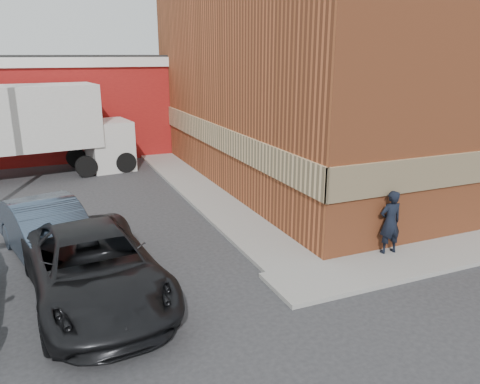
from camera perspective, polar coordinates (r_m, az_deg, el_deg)
name	(u,v)px	position (r m, az deg, el deg)	size (l,w,h in m)	color
ground	(276,274)	(12.77, 4.36, -9.93)	(90.00, 90.00, 0.00)	#28282B
brick_building	(349,75)	(23.62, 13.15, 13.69)	(14.25, 18.25, 9.36)	#AA522C
sidewalk_west	(194,186)	(20.79, -5.63, 0.76)	(1.80, 18.00, 0.12)	gray
warehouse	(26,105)	(30.25, -24.65, 9.61)	(16.30, 8.30, 5.60)	maroon
man	(390,222)	(14.06, 17.84, -3.51)	(0.68, 0.45, 1.87)	black
sedan	(49,231)	(14.35, -22.23, -4.47)	(1.78, 5.10, 1.68)	#324254
suv_a	(94,267)	(11.68, -17.40, -8.75)	(2.80, 6.08, 1.69)	black
box_truck	(42,125)	(23.97, -23.03, 7.56)	(8.97, 3.60, 4.31)	silver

